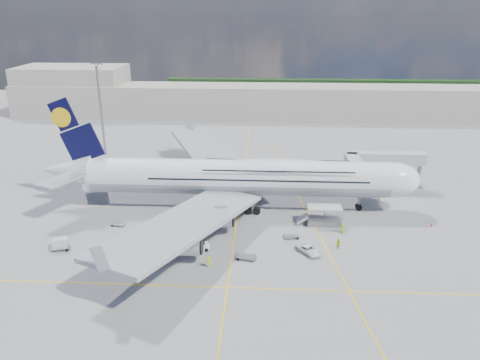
# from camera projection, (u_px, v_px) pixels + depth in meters

# --- Properties ---
(ground) EXTENTS (300.00, 300.00, 0.00)m
(ground) POSITION_uv_depth(u_px,v_px,m) (236.00, 228.00, 89.22)
(ground) COLOR gray
(ground) RESTS_ON ground
(taxi_line_main) EXTENTS (0.25, 220.00, 0.01)m
(taxi_line_main) POSITION_uv_depth(u_px,v_px,m) (236.00, 228.00, 89.22)
(taxi_line_main) COLOR yellow
(taxi_line_main) RESTS_ON ground
(taxi_line_cross) EXTENTS (120.00, 0.25, 0.01)m
(taxi_line_cross) POSITION_uv_depth(u_px,v_px,m) (227.00, 287.00, 70.51)
(taxi_line_cross) COLOR yellow
(taxi_line_cross) RESTS_ON ground
(taxi_line_diag) EXTENTS (14.16, 99.06, 0.01)m
(taxi_line_diag) POSITION_uv_depth(u_px,v_px,m) (305.00, 209.00, 97.87)
(taxi_line_diag) COLOR yellow
(taxi_line_diag) RESTS_ON ground
(airliner) EXTENTS (77.26, 79.15, 23.71)m
(airliner) POSITION_uv_depth(u_px,v_px,m) (240.00, 177.00, 96.16)
(airliner) COLOR white
(airliner) RESTS_ON ground
(jet_bridge) EXTENTS (18.80, 12.10, 8.50)m
(jet_bridge) POSITION_uv_depth(u_px,v_px,m) (374.00, 163.00, 104.91)
(jet_bridge) COLOR #B7B7BC
(jet_bridge) RESTS_ON ground
(cargo_loader) EXTENTS (8.53, 3.20, 3.67)m
(cargo_loader) POSITION_uv_depth(u_px,v_px,m) (323.00, 218.00, 90.65)
(cargo_loader) COLOR silver
(cargo_loader) RESTS_ON ground
(light_mast) EXTENTS (3.00, 0.70, 25.50)m
(light_mast) POSITION_uv_depth(u_px,v_px,m) (101.00, 109.00, 128.72)
(light_mast) COLOR gray
(light_mast) RESTS_ON ground
(terminal) EXTENTS (180.00, 16.00, 12.00)m
(terminal) POSITION_uv_depth(u_px,v_px,m) (251.00, 102.00, 175.99)
(terminal) COLOR #B2AD9E
(terminal) RESTS_ON ground
(hangar) EXTENTS (40.00, 22.00, 18.00)m
(hangar) POSITION_uv_depth(u_px,v_px,m) (73.00, 90.00, 183.15)
(hangar) COLOR #B2AD9E
(hangar) RESTS_ON ground
(tree_line) EXTENTS (160.00, 6.00, 8.00)m
(tree_line) POSITION_uv_depth(u_px,v_px,m) (340.00, 88.00, 216.77)
(tree_line) COLOR #193814
(tree_line) RESTS_ON ground
(dolly_row_a) EXTENTS (2.94, 1.99, 0.39)m
(dolly_row_a) POSITION_uv_depth(u_px,v_px,m) (118.00, 224.00, 90.25)
(dolly_row_a) COLOR gray
(dolly_row_a) RESTS_ON ground
(dolly_row_b) EXTENTS (3.47, 2.76, 1.94)m
(dolly_row_b) POSITION_uv_depth(u_px,v_px,m) (153.00, 255.00, 77.63)
(dolly_row_b) COLOR gray
(dolly_row_b) RESTS_ON ground
(dolly_row_c) EXTENTS (3.57, 2.30, 2.10)m
(dolly_row_c) POSITION_uv_depth(u_px,v_px,m) (139.00, 241.00, 81.96)
(dolly_row_c) COLOR gray
(dolly_row_c) RESTS_ON ground
(dolly_back) EXTENTS (3.69, 2.67, 2.10)m
(dolly_back) POSITION_uv_depth(u_px,v_px,m) (60.00, 244.00, 81.12)
(dolly_back) COLOR gray
(dolly_back) RESTS_ON ground
(dolly_nose_far) EXTENTS (3.17, 2.26, 0.42)m
(dolly_nose_far) POSITION_uv_depth(u_px,v_px,m) (291.00, 236.00, 85.41)
(dolly_nose_far) COLOR gray
(dolly_nose_far) RESTS_ON ground
(dolly_nose_near) EXTENTS (3.64, 2.51, 0.49)m
(dolly_nose_near) POSITION_uv_depth(u_px,v_px,m) (246.00, 257.00, 78.36)
(dolly_nose_near) COLOR gray
(dolly_nose_near) RESTS_ON ground
(baggage_tug) EXTENTS (2.95, 2.23, 1.67)m
(baggage_tug) POSITION_uv_depth(u_px,v_px,m) (201.00, 246.00, 81.02)
(baggage_tug) COLOR white
(baggage_tug) RESTS_ON ground
(catering_truck_inner) EXTENTS (6.27, 3.23, 3.57)m
(catering_truck_inner) POSITION_uv_depth(u_px,v_px,m) (228.00, 183.00, 107.14)
(catering_truck_inner) COLOR gray
(catering_truck_inner) RESTS_ON ground
(catering_truck_outer) EXTENTS (7.96, 4.07, 4.53)m
(catering_truck_outer) POSITION_uv_depth(u_px,v_px,m) (210.00, 146.00, 134.19)
(catering_truck_outer) COLOR gray
(catering_truck_outer) RESTS_ON ground
(service_van) EXTENTS (4.69, 5.18, 1.34)m
(service_van) POSITION_uv_depth(u_px,v_px,m) (308.00, 250.00, 80.00)
(service_van) COLOR white
(service_van) RESTS_ON ground
(crew_nose) EXTENTS (0.81, 0.87, 2.00)m
(crew_nose) POSITION_uv_depth(u_px,v_px,m) (379.00, 197.00, 101.24)
(crew_nose) COLOR #D7F419
(crew_nose) RESTS_ON ground
(crew_loader) EXTENTS (1.23, 1.23, 2.01)m
(crew_loader) POSITION_uv_depth(u_px,v_px,m) (338.00, 244.00, 81.22)
(crew_loader) COLOR #BFE117
(crew_loader) RESTS_ON ground
(crew_wing) EXTENTS (0.90, 1.19, 1.88)m
(crew_wing) POSITION_uv_depth(u_px,v_px,m) (202.00, 238.00, 83.46)
(crew_wing) COLOR #9AF619
(crew_wing) RESTS_ON ground
(crew_van) EXTENTS (0.85, 1.06, 1.89)m
(crew_van) POSITION_uv_depth(u_px,v_px,m) (343.00, 228.00, 87.05)
(crew_van) COLOR #B0FD1A
(crew_van) RESTS_ON ground
(crew_tug) EXTENTS (1.41, 1.04, 1.95)m
(crew_tug) POSITION_uv_depth(u_px,v_px,m) (209.00, 262.00, 75.55)
(crew_tug) COLOR #CCEE19
(crew_tug) RESTS_ON ground
(cone_nose) EXTENTS (0.47, 0.47, 0.60)m
(cone_nose) POSITION_uv_depth(u_px,v_px,m) (432.00, 225.00, 89.97)
(cone_nose) COLOR red
(cone_nose) RESTS_ON ground
(cone_wing_left_inner) EXTENTS (0.40, 0.40, 0.51)m
(cone_wing_left_inner) POSITION_uv_depth(u_px,v_px,m) (239.00, 178.00, 114.66)
(cone_wing_left_inner) COLOR red
(cone_wing_left_inner) RESTS_ON ground
(cone_wing_left_outer) EXTENTS (0.39, 0.39, 0.50)m
(cone_wing_left_outer) POSITION_uv_depth(u_px,v_px,m) (185.00, 161.00, 126.97)
(cone_wing_left_outer) COLOR red
(cone_wing_left_outer) RESTS_ON ground
(cone_wing_right_inner) EXTENTS (0.45, 0.45, 0.57)m
(cone_wing_right_inner) POSITION_uv_depth(u_px,v_px,m) (169.00, 218.00, 92.76)
(cone_wing_right_inner) COLOR red
(cone_wing_right_inner) RESTS_ON ground
(cone_wing_right_outer) EXTENTS (0.46, 0.46, 0.58)m
(cone_wing_right_outer) POSITION_uv_depth(u_px,v_px,m) (146.00, 276.00, 73.05)
(cone_wing_right_outer) COLOR red
(cone_wing_right_outer) RESTS_ON ground
(cone_tail) EXTENTS (0.38, 0.38, 0.48)m
(cone_tail) POSITION_uv_depth(u_px,v_px,m) (108.00, 194.00, 104.79)
(cone_tail) COLOR red
(cone_tail) RESTS_ON ground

